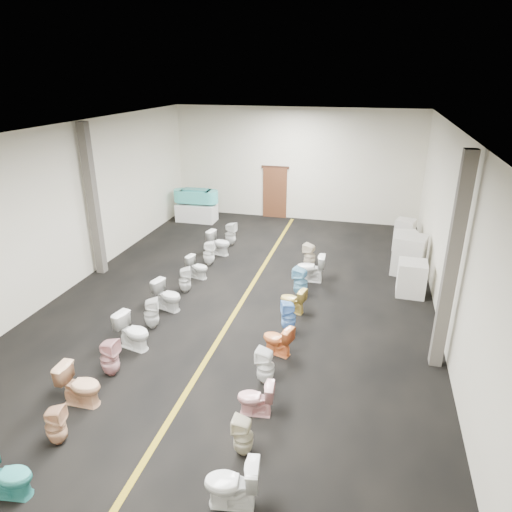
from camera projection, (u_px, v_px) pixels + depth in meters
The scene contains 38 objects.
floor at pixel (240, 304), 12.15m from camera, with size 16.00×16.00×0.00m, color black.
ceiling at pixel (238, 131), 10.46m from camera, with size 16.00×16.00×0.00m, color black.
wall_back at pixel (295, 165), 18.49m from camera, with size 10.00×10.00×0.00m, color beige.
wall_left at pixel (64, 210), 12.46m from camera, with size 16.00×16.00×0.00m, color beige.
wall_right at pixel (454, 241), 10.15m from camera, with size 16.00×16.00×0.00m, color beige.
aisle_stripe at pixel (240, 304), 12.15m from camera, with size 0.12×15.60×0.01m, color olive.
back_door at pixel (275, 193), 19.07m from camera, with size 1.00×0.10×2.10m, color #562D19.
door_frame at pixel (275, 167), 18.67m from camera, with size 1.15×0.08×0.10m, color #331C11.
column_left at pixel (93, 201), 13.30m from camera, with size 0.25×0.25×4.50m, color #59544C.
column_right at pixel (451, 266), 8.86m from camera, with size 0.25×0.25×4.50m, color #59544C.
display_table at pixel (197, 212), 18.82m from camera, with size 1.60×0.80×0.71m, color white.
bathtub at pixel (196, 196), 18.55m from camera, with size 1.86×0.72×0.55m.
appliance_crate_a at pixel (411, 278), 12.53m from camera, with size 0.75×0.75×0.96m, color silver.
appliance_crate_b at pixel (409, 255), 13.80m from camera, with size 0.87×0.87×1.20m, color silver.
appliance_crate_c at pixel (406, 244), 15.28m from camera, with size 0.72×0.72×0.81m, color silver.
appliance_crate_d at pixel (405, 232), 16.29m from camera, with size 0.62×0.62×0.89m, color silver.
toilet_left_0 at pixel (8, 475), 6.56m from camera, with size 0.41×0.72×0.73m, color teal.
toilet_left_1 at pixel (56, 425), 7.49m from camera, with size 0.33×0.33×0.73m, color #DDA67D.
toilet_left_2 at pixel (80, 385), 8.39m from camera, with size 0.45×0.80×0.81m, color #EAB183.
toilet_left_3 at pixel (110, 358), 9.18m from camera, with size 0.37×0.38×0.82m, color #D79A9D.
toilet_left_4 at pixel (133, 331), 10.11m from camera, with size 0.46×0.80×0.82m, color white.
toilet_left_5 at pixel (151, 313), 10.91m from camera, with size 0.35×0.36×0.78m, color silver.
toilet_left_6 at pixel (168, 295), 11.77m from camera, with size 0.44×0.77×0.79m, color silver.
toilet_left_7 at pixel (185, 280), 12.70m from camera, with size 0.33×0.34×0.74m, color silver.
toilet_left_8 at pixel (198, 267), 13.61m from camera, with size 0.38×0.66×0.68m, color silver.
toilet_left_9 at pixel (209, 253), 14.49m from camera, with size 0.36×0.37×0.80m, color white.
toilet_left_10 at pixel (219, 243), 15.35m from camera, with size 0.45×0.79×0.81m, color silver.
toilet_left_11 at pixel (230, 234), 16.13m from camera, with size 0.38×0.39×0.84m, color white.
toilet_right_1 at pixel (231, 484), 6.39m from camera, with size 0.44×0.78×0.79m, color white.
toilet_right_2 at pixel (243, 436), 7.27m from camera, with size 0.32×0.33×0.72m, color beige.
toilet_right_3 at pixel (256, 398), 8.15m from camera, with size 0.38×0.66×0.68m, color #F1ADAF.
toilet_right_4 at pixel (266, 366), 8.95m from camera, with size 0.35×0.36×0.78m, color white.
toilet_right_5 at pixel (277, 340), 9.91m from camera, with size 0.39×0.68×0.70m, color orange.
toilet_right_6 at pixel (289, 316), 10.78m from camera, with size 0.35×0.36×0.77m, color #71ACF1.
toilet_right_7 at pixel (293, 300), 11.65m from camera, with size 0.38×0.67×0.68m, color #D2B351.
toilet_right_8 at pixel (301, 282), 12.44m from camera, with size 0.38×0.39×0.85m, color #79BCDE.
toilet_right_9 at pixel (311, 268), 13.36m from camera, with size 0.46×0.81×0.83m, color white.
toilet_right_10 at pixel (310, 256), 14.26m from camera, with size 0.36×0.37×0.81m, color beige.
Camera 1 is at (3.10, -10.33, 5.76)m, focal length 32.00 mm.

